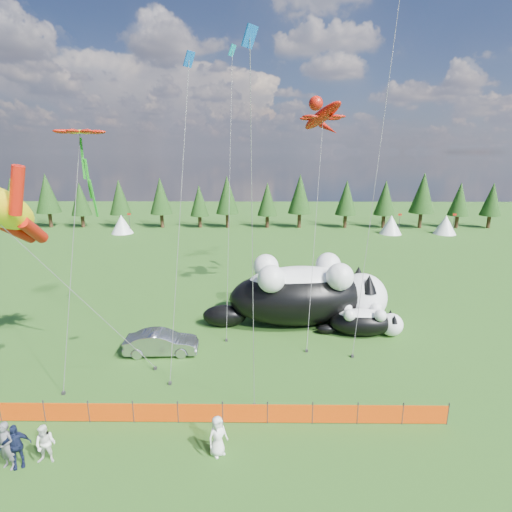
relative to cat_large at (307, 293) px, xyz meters
The scene contains 17 objects.
ground 10.20m from the cat_large, 126.72° to the right, with size 160.00×160.00×0.00m, color #0D3609.
safety_fence 12.60m from the cat_large, 118.46° to the right, with size 22.06×0.06×1.10m.
tree_line 37.54m from the cat_large, 99.13° to the left, with size 90.00×4.00×8.00m, color black, non-canonical shape.
festival_tents 32.43m from the cat_large, 81.04° to the left, with size 50.00×3.20×2.80m, color white, non-canonical shape.
cat_large is the anchor object (origin of this frame).
cat_small 4.33m from the cat_large, 27.59° to the right, with size 5.64×2.13×2.04m.
car 10.42m from the cat_large, 153.23° to the right, with size 1.51×4.34×1.43m, color #A2A1A6.
spectator_a 18.86m from the cat_large, 133.43° to the right, with size 0.71×0.47×1.95m, color #5D5C62.
spectator_b 17.76m from the cat_large, 130.94° to the right, with size 0.79×0.46×1.62m, color white.
spectator_c 18.60m from the cat_large, 132.83° to the right, with size 1.07×0.55×1.83m, color #141C39.
spectator_e 13.88m from the cat_large, 111.07° to the right, with size 0.84×0.54×1.71m, color white.
superhero_kite 18.77m from the cat_large, 144.25° to the right, with size 7.27×6.23×12.71m.
gecko_kite 13.47m from the cat_large, 76.17° to the left, with size 5.87×13.73×17.49m.
flower_kite 17.07m from the cat_large, 152.81° to the right, with size 3.32×4.42×12.93m.
diamond_kite_a 15.80m from the cat_large, 155.42° to the right, with size 1.31×5.49×17.64m.
diamond_kite_c 17.02m from the cat_large, 109.13° to the right, with size 0.78×1.38×16.54m.
diamond_kite_d 16.77m from the cat_large, 144.47° to the left, with size 0.61×7.74×19.96m.
Camera 1 is at (2.66, -18.42, 11.77)m, focal length 28.00 mm.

